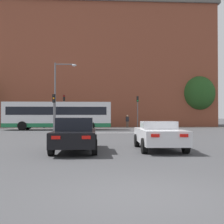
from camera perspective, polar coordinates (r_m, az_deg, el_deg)
The scene contains 15 objects.
ground_plane at distance 5.63m, azimuth 6.02°, elevation -16.60°, with size 400.00×400.00×0.00m, color #3D3D3F.
stop_line_strip at distance 26.24m, azimuth -1.24°, elevation -4.26°, with size 7.73×0.30×0.01m, color silver.
far_pavement at distance 38.49m, azimuth -1.84°, elevation -3.20°, with size 68.59×2.50×0.01m, color gray.
brick_civic_building at distance 48.88m, azimuth -5.31°, elevation 9.19°, with size 40.74×14.70×25.41m.
car_saloon_left at distance 12.51m, azimuth -7.44°, elevation -4.48°, with size 1.93×4.63×1.47m.
car_roadster_right at distance 13.08m, azimuth 9.48°, elevation -4.64°, with size 2.02×4.29×1.31m.
bus_crossing_lead at distance 32.67m, azimuth -10.91°, elevation -0.62°, with size 12.00×2.72×3.16m.
traffic_light_far_right at distance 38.55m, azimuth 5.22°, elevation 1.12°, with size 0.26×0.31×4.34m.
traffic_light_near_left at distance 26.96m, azimuth -11.75°, elevation 1.10°, with size 0.26×0.31×3.64m.
traffic_light_far_left at distance 38.12m, azimuth -9.73°, elevation 1.23°, with size 0.26×0.31×4.42m.
street_lamp_junction at distance 29.85m, azimuth -10.73°, elevation 4.60°, with size 2.30×0.36×7.15m.
pedestrian_waiting at distance 39.09m, azimuth -5.51°, elevation -1.64°, with size 0.26×0.42×1.77m.
pedestrian_walking_east at distance 38.70m, azimuth 3.14°, elevation -1.65°, with size 0.43×0.27×1.77m.
pedestrian_walking_west at distance 38.73m, azimuth -13.62°, elevation -1.62°, with size 0.31×0.44×1.78m.
tree_by_building at distance 44.71m, azimuth 17.04°, elevation 3.62°, with size 5.08×5.08×7.72m.
Camera 1 is at (-0.86, -5.35, 1.52)m, focal length 45.00 mm.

